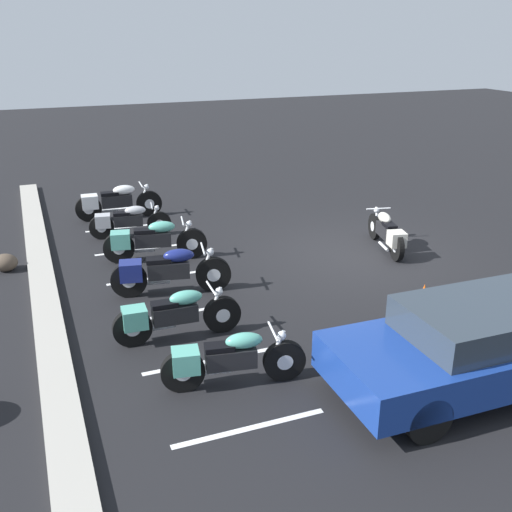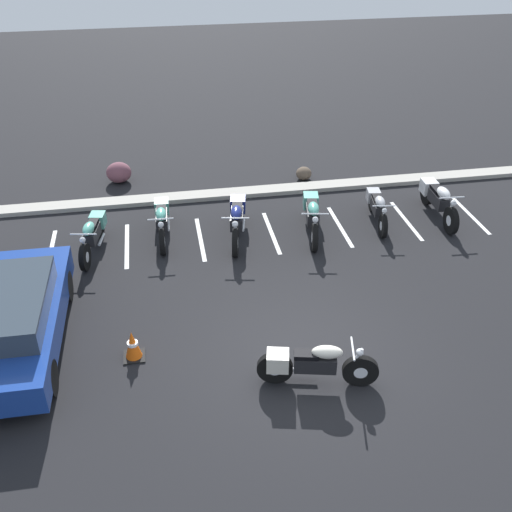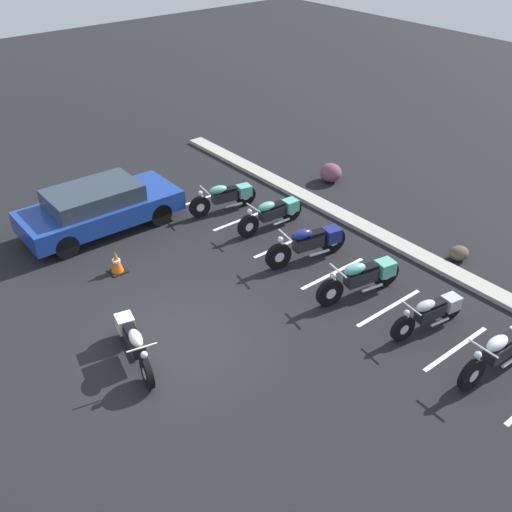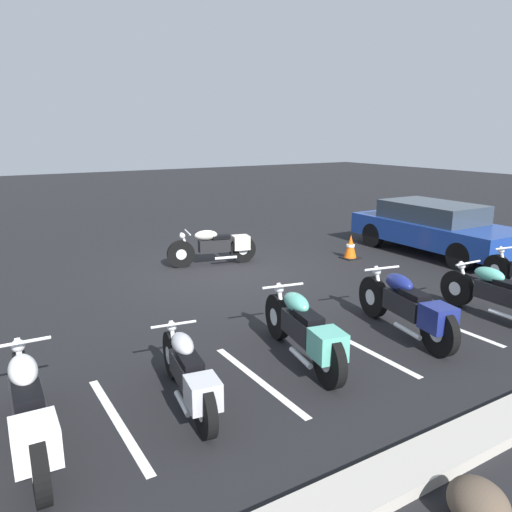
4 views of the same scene
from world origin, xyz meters
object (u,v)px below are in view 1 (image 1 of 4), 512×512
(car_blue, at_px, (480,343))
(landscape_rock_1, at_px, (5,263))
(motorcycle_cream_featured, at_px, (387,232))
(parked_bike_0, at_px, (227,359))
(parked_bike_3, at_px, (150,240))
(traffic_cone, at_px, (423,300))
(parked_bike_5, at_px, (114,201))
(parked_bike_1, at_px, (171,315))
(parked_bike_4, at_px, (126,221))
(parked_bike_2, at_px, (165,271))

(car_blue, height_order, landscape_rock_1, car_blue)
(motorcycle_cream_featured, distance_m, landscape_rock_1, 8.44)
(parked_bike_0, relative_size, landscape_rock_1, 3.98)
(parked_bike_3, bearing_deg, parked_bike_0, -79.63)
(parked_bike_0, xyz_separation_m, traffic_cone, (0.90, -4.03, -0.16))
(parked_bike_3, distance_m, parked_bike_5, 3.42)
(parked_bike_0, distance_m, parked_bike_1, 1.68)
(car_blue, bearing_deg, parked_bike_4, -66.44)
(parked_bike_5, distance_m, landscape_rock_1, 4.01)
(parked_bike_1, bearing_deg, parked_bike_5, 90.77)
(parked_bike_5, bearing_deg, motorcycle_cream_featured, -38.64)
(parked_bike_0, distance_m, car_blue, 3.59)
(traffic_cone, bearing_deg, landscape_rock_1, 54.66)
(parked_bike_2, xyz_separation_m, landscape_rock_1, (2.41, 2.90, -0.30))
(parked_bike_1, bearing_deg, parked_bike_2, 82.15)
(parked_bike_4, bearing_deg, traffic_cone, -47.10)
(parked_bike_1, relative_size, landscape_rock_1, 4.09)
(parked_bike_4, height_order, parked_bike_5, parked_bike_5)
(parked_bike_2, bearing_deg, landscape_rock_1, 151.20)
(parked_bike_5, height_order, landscape_rock_1, parked_bike_5)
(parked_bike_1, xyz_separation_m, landscape_rock_1, (4.23, 2.57, -0.26))
(parked_bike_2, height_order, parked_bike_3, parked_bike_2)
(parked_bike_5, distance_m, traffic_cone, 8.90)
(parked_bike_0, distance_m, parked_bike_3, 5.32)
(parked_bike_5, xyz_separation_m, landscape_rock_1, (-2.87, 2.78, -0.30))
(parked_bike_1, distance_m, parked_bike_5, 7.10)
(parked_bike_5, height_order, traffic_cone, parked_bike_5)
(motorcycle_cream_featured, relative_size, traffic_cone, 3.52)
(parked_bike_0, distance_m, traffic_cone, 4.13)
(parked_bike_0, bearing_deg, parked_bike_2, 101.13)
(parked_bike_4, height_order, car_blue, car_blue)
(parked_bike_3, height_order, parked_bike_5, parked_bike_5)
(parked_bike_5, bearing_deg, parked_bike_0, -86.03)
(parked_bike_0, bearing_deg, parked_bike_3, 99.55)
(parked_bike_5, bearing_deg, parked_bike_4, -86.69)
(parked_bike_0, distance_m, parked_bike_5, 8.74)
(parked_bike_2, bearing_deg, parked_bike_0, -77.84)
(parked_bike_4, relative_size, car_blue, 0.46)
(parked_bike_1, distance_m, parked_bike_2, 1.84)
(car_blue, bearing_deg, parked_bike_0, -20.24)
(car_blue, xyz_separation_m, traffic_cone, (2.18, -0.68, -0.40))
(parked_bike_4, xyz_separation_m, traffic_cone, (-6.19, -4.21, -0.14))
(parked_bike_1, distance_m, parked_bike_4, 5.46)
(parked_bike_0, bearing_deg, landscape_rock_1, 126.82)
(parked_bike_0, bearing_deg, traffic_cone, 22.54)
(parked_bike_1, xyz_separation_m, parked_bike_3, (3.68, -0.44, 0.03))
(parked_bike_0, relative_size, traffic_cone, 3.54)
(parked_bike_2, bearing_deg, parked_bike_1, -89.30)
(parked_bike_4, bearing_deg, landscape_rock_1, -147.54)
(parked_bike_4, distance_m, landscape_rock_1, 3.06)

